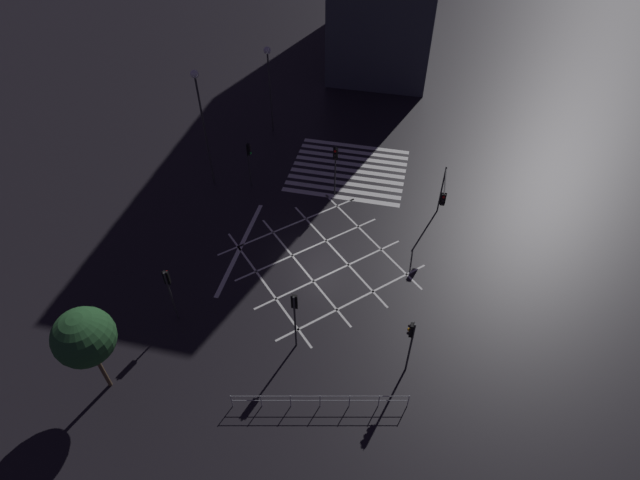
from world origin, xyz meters
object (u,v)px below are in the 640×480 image
Objects in this scene: traffic_light_ne_cross at (169,285)px; traffic_light_median_north at (295,311)px; traffic_light_se_main at (249,156)px; street_lamp_west at (200,105)px; traffic_light_sw_cross at (443,193)px; street_lamp_east at (268,68)px; street_tree_near at (84,338)px; traffic_light_median_south at (335,162)px; traffic_light_nw_main at (410,338)px.

traffic_light_median_north reaches higher than traffic_light_ne_cross.
traffic_light_ne_cross is 13.30m from traffic_light_se_main.
street_lamp_west reaches higher than traffic_light_se_main.
street_lamp_west reaches higher than traffic_light_sw_cross.
street_lamp_east reaches higher than traffic_light_median_north.
street_lamp_east reaches higher than traffic_light_se_main.
traffic_light_sw_cross is at bearing -6.28° from traffic_light_se_main.
street_lamp_east is 26.60m from street_tree_near.
traffic_light_ne_cross is 0.52× the size of street_lamp_east.
street_lamp_west is (10.23, -13.20, 3.74)m from traffic_light_median_north.
traffic_light_median_north is (-7.44, 0.33, 0.22)m from traffic_light_ne_cross.
traffic_light_median_south reaches higher than traffic_light_sw_cross.
traffic_light_sw_cross is 14.03m from traffic_light_median_north.
traffic_light_median_north is (6.17, -0.30, 0.12)m from traffic_light_nw_main.
traffic_light_se_main is 19.30m from traffic_light_nw_main.
traffic_light_median_north reaches higher than traffic_light_sw_cross.
traffic_light_median_north is (-7.20, 13.62, 0.32)m from traffic_light_se_main.
street_lamp_west reaches higher than street_lamp_east.
street_tree_near reaches higher than traffic_light_ne_cross.
traffic_light_nw_main is 21.59m from street_lamp_west.
traffic_light_median_south is (-6.58, -0.17, 0.35)m from traffic_light_se_main.
traffic_light_sw_cross is at bearing -51.37° from traffic_light_ne_cross.
traffic_light_median_south reaches higher than traffic_light_nw_main.
traffic_light_se_main is at bearing -1.03° from traffic_light_ne_cross.
traffic_light_median_north is at bearing -30.92° from traffic_light_sw_cross.
traffic_light_nw_main is (-13.37, 13.92, 0.20)m from traffic_light_se_main.
traffic_light_se_main is at bearing -46.14° from traffic_light_nw_main.
traffic_light_se_main is 0.88× the size of traffic_light_median_south.
street_lamp_east reaches higher than traffic_light_sw_cross.
traffic_light_sw_cross is 18.26m from street_lamp_east.
traffic_light_se_main is at bearing -88.52° from traffic_light_median_south.
street_lamp_east is (15.16, -9.77, 2.88)m from traffic_light_sw_cross.
traffic_light_median_south is 11.21m from street_lamp_east.
traffic_light_nw_main reaches higher than traffic_light_ne_cross.
traffic_light_median_south is 0.57× the size of street_lamp_east.
street_tree_near is (9.08, 4.73, 1.27)m from traffic_light_median_north.
traffic_light_ne_cross is 21.69m from street_lamp_east.
traffic_light_ne_cross is at bearing -2.62° from traffic_light_nw_main.
traffic_light_se_main is 8.79m from street_lamp_east.
street_lamp_west is at bearing 75.19° from street_lamp_east.
street_tree_near is at bearing -44.17° from traffic_light_sw_cross.
traffic_light_sw_cross is 23.42m from street_tree_near.
street_tree_near reaches higher than traffic_light_nw_main.
street_lamp_east is (14.13, -22.10, 2.94)m from traffic_light_nw_main.
street_tree_near is at bearing 16.22° from traffic_light_nw_main.
street_lamp_west is (9.60, 0.59, 3.71)m from traffic_light_median_south.
traffic_light_sw_cross is at bearing 147.21° from street_lamp_east.
traffic_light_median_north is 17.11m from street_lamp_west.
traffic_light_ne_cross is 0.99× the size of traffic_light_sw_cross.
street_lamp_west is at bearing -86.34° from street_tree_near.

